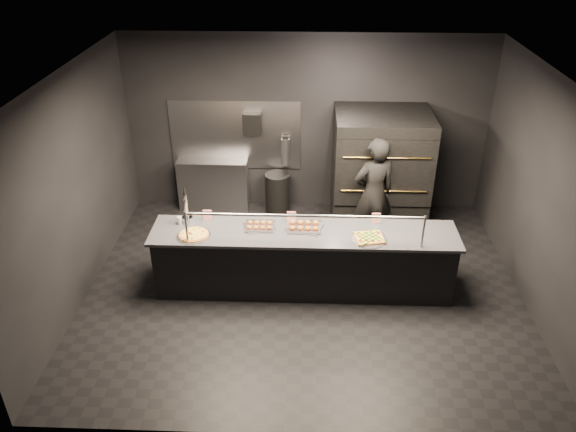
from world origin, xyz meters
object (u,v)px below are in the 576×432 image
object	(u,v)px
slider_tray_a	(260,226)
service_counter	(304,260)
prep_shelf	(214,184)
trash_bin	(277,193)
towel_dispenser	(252,123)
beer_tap	(187,212)
pizza_oven	(380,170)
slider_tray_b	(304,226)
worker	(373,194)
fire_extinguisher	(285,151)
round_pizza	(194,235)
square_pizza	(369,238)

from	to	relation	value
slider_tray_a	service_counter	bearing A→B (deg)	-9.61
prep_shelf	trash_bin	distance (m)	1.13
towel_dispenser	beer_tap	world-z (taller)	towel_dispenser
pizza_oven	slider_tray_b	world-z (taller)	pizza_oven
worker	fire_extinguisher	bearing A→B (deg)	-59.70
prep_shelf	slider_tray_a	size ratio (longest dim) A/B	2.57
slider_tray_a	fire_extinguisher	bearing A→B (deg)	83.79
service_counter	worker	world-z (taller)	worker
fire_extinguisher	round_pizza	world-z (taller)	fire_extinguisher
service_counter	beer_tap	distance (m)	1.73
fire_extinguisher	pizza_oven	bearing A→B (deg)	-17.89
pizza_oven	fire_extinguisher	distance (m)	1.63
fire_extinguisher	worker	distance (m)	1.85
trash_bin	towel_dispenser	bearing A→B (deg)	157.98
service_counter	fire_extinguisher	xyz separation A→B (m)	(-0.35, 2.40, 0.60)
beer_tap	slider_tray_a	xyz separation A→B (m)	(1.00, -0.10, -0.14)
service_counter	prep_shelf	world-z (taller)	service_counter
service_counter	trash_bin	bearing A→B (deg)	102.19
fire_extinguisher	square_pizza	xyz separation A→B (m)	(1.20, -2.55, -0.12)
prep_shelf	towel_dispenser	xyz separation A→B (m)	(0.70, 0.07, 1.10)
beer_tap	round_pizza	bearing A→B (deg)	-66.74
service_counter	fire_extinguisher	size ratio (longest dim) A/B	8.12
beer_tap	trash_bin	xyz separation A→B (m)	(1.12, 2.02, -0.73)
beer_tap	slider_tray_b	bearing A→B (deg)	-3.31
service_counter	worker	distance (m)	1.63
towel_dispenser	square_pizza	xyz separation A→B (m)	(1.75, -2.54, -0.61)
fire_extinguisher	worker	world-z (taller)	worker
towel_dispenser	trash_bin	distance (m)	1.28
slider_tray_b	trash_bin	bearing A→B (deg)	102.78
towel_dispenser	beer_tap	distance (m)	2.35
towel_dispenser	round_pizza	xyz separation A→B (m)	(-0.55, -2.54, -0.61)
beer_tap	round_pizza	size ratio (longest dim) A/B	1.25
slider_tray_b	towel_dispenser	bearing A→B (deg)	111.51
worker	beer_tap	bearing A→B (deg)	2.17
service_counter	towel_dispenser	bearing A→B (deg)	110.63
pizza_oven	towel_dispenser	xyz separation A→B (m)	(-2.10, 0.49, 0.58)
round_pizza	trash_bin	xyz separation A→B (m)	(0.97, 2.37, -0.58)
pizza_oven	towel_dispenser	bearing A→B (deg)	166.86
slider_tray_b	worker	distance (m)	1.49
beer_tap	slider_tray_a	size ratio (longest dim) A/B	1.21
prep_shelf	slider_tray_a	world-z (taller)	slider_tray_a
service_counter	pizza_oven	bearing A→B (deg)	57.73
beer_tap	square_pizza	size ratio (longest dim) A/B	1.23
prep_shelf	round_pizza	world-z (taller)	round_pizza
towel_dispenser	slider_tray_b	xyz separation A→B (m)	(0.90, -2.28, -0.60)
prep_shelf	round_pizza	distance (m)	2.52
slider_tray_b	square_pizza	xyz separation A→B (m)	(0.85, -0.26, -0.01)
prep_shelf	worker	distance (m)	2.90
pizza_oven	square_pizza	world-z (taller)	pizza_oven
round_pizza	service_counter	bearing A→B (deg)	5.88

